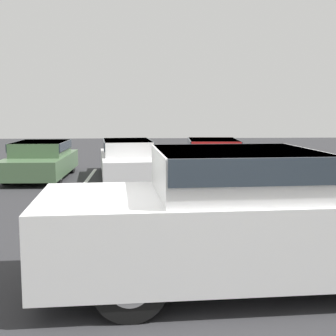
{
  "coord_description": "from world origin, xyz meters",
  "views": [
    {
      "loc": [
        -0.52,
        -5.58,
        2.31
      ],
      "look_at": [
        0.04,
        4.51,
        1.0
      ],
      "focal_mm": 50.0,
      "sensor_mm": 36.0,
      "label": 1
    }
  ],
  "objects_px": {
    "parked_sedan_b": "(127,157)",
    "parked_sedan_c": "(213,157)",
    "pickup_truck": "(257,217)",
    "parked_sedan_a": "(41,159)"
  },
  "relations": [
    {
      "from": "parked_sedan_b",
      "to": "parked_sedan_c",
      "type": "relative_size",
      "value": 1.12
    },
    {
      "from": "parked_sedan_c",
      "to": "pickup_truck",
      "type": "bearing_deg",
      "value": -1.99
    },
    {
      "from": "parked_sedan_b",
      "to": "parked_sedan_a",
      "type": "bearing_deg",
      "value": -93.76
    },
    {
      "from": "parked_sedan_a",
      "to": "parked_sedan_c",
      "type": "bearing_deg",
      "value": 90.28
    },
    {
      "from": "pickup_truck",
      "to": "parked_sedan_a",
      "type": "xyz_separation_m",
      "value": [
        -4.81,
        9.59,
        -0.25
      ]
    },
    {
      "from": "pickup_truck",
      "to": "parked_sedan_a",
      "type": "bearing_deg",
      "value": 113.47
    },
    {
      "from": "pickup_truck",
      "to": "parked_sedan_a",
      "type": "relative_size",
      "value": 1.33
    },
    {
      "from": "pickup_truck",
      "to": "parked_sedan_c",
      "type": "distance_m",
      "value": 9.58
    },
    {
      "from": "parked_sedan_b",
      "to": "parked_sedan_c",
      "type": "height_order",
      "value": "parked_sedan_c"
    },
    {
      "from": "pickup_truck",
      "to": "parked_sedan_b",
      "type": "xyz_separation_m",
      "value": [
        -1.97,
        9.68,
        -0.23
      ]
    }
  ]
}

